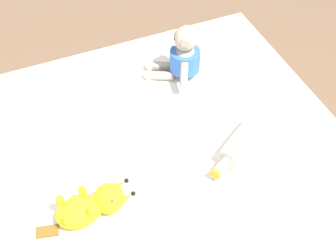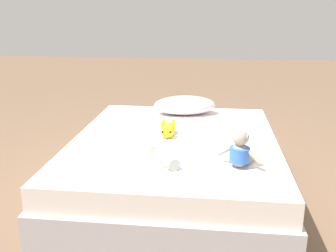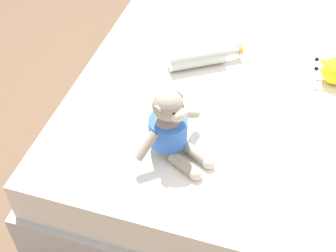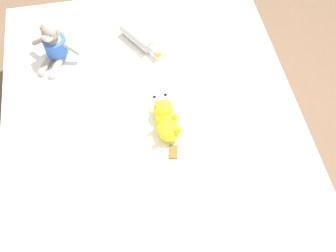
{
  "view_description": "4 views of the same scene",
  "coord_description": "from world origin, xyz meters",
  "px_view_note": "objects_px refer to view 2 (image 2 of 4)",
  "views": [
    {
      "loc": [
        -0.99,
        0.19,
        1.83
      ],
      "look_at": [
        0.12,
        -0.28,
        0.53
      ],
      "focal_mm": 54.79,
      "sensor_mm": 36.0,
      "label": 1
    },
    {
      "loc": [
        0.26,
        -2.67,
        1.35
      ],
      "look_at": [
        -0.06,
        0.1,
        0.49
      ],
      "focal_mm": 41.17,
      "sensor_mm": 36.0,
      "label": 2
    },
    {
      "loc": [
        1.41,
        -0.19,
        1.57
      ],
      "look_at": [
        0.44,
        -0.49,
        0.53
      ],
      "focal_mm": 50.45,
      "sensor_mm": 36.0,
      "label": 3
    },
    {
      "loc": [
        0.11,
        1.02,
        2.04
      ],
      "look_at": [
        -0.06,
        0.1,
        0.49
      ],
      "focal_mm": 41.19,
      "sensor_mm": 36.0,
      "label": 4
    }
  ],
  "objects_px": {
    "plush_monkey": "(240,151)",
    "plush_yellow_creature": "(168,129)",
    "pillow": "(185,105)",
    "glass_bottle": "(166,159)",
    "bed": "(175,165)"
  },
  "relations": [
    {
      "from": "pillow",
      "to": "glass_bottle",
      "type": "relative_size",
      "value": 2.13
    },
    {
      "from": "plush_monkey",
      "to": "plush_yellow_creature",
      "type": "relative_size",
      "value": 0.82
    },
    {
      "from": "plush_monkey",
      "to": "bed",
      "type": "bearing_deg",
      "value": 132.89
    },
    {
      "from": "bed",
      "to": "plush_monkey",
      "type": "bearing_deg",
      "value": -47.11
    },
    {
      "from": "pillow",
      "to": "plush_monkey",
      "type": "xyz_separation_m",
      "value": [
        0.42,
        -1.15,
        0.01
      ]
    },
    {
      "from": "plush_monkey",
      "to": "glass_bottle",
      "type": "height_order",
      "value": "plush_monkey"
    },
    {
      "from": "plush_yellow_creature",
      "to": "glass_bottle",
      "type": "xyz_separation_m",
      "value": [
        0.06,
        -0.56,
        -0.01
      ]
    },
    {
      "from": "plush_monkey",
      "to": "plush_yellow_creature",
      "type": "xyz_separation_m",
      "value": [
        -0.5,
        0.54,
        -0.05
      ]
    },
    {
      "from": "bed",
      "to": "plush_yellow_creature",
      "type": "xyz_separation_m",
      "value": [
        -0.06,
        0.06,
        0.27
      ]
    },
    {
      "from": "plush_monkey",
      "to": "pillow",
      "type": "bearing_deg",
      "value": 110.12
    },
    {
      "from": "plush_yellow_creature",
      "to": "glass_bottle",
      "type": "height_order",
      "value": "plush_yellow_creature"
    },
    {
      "from": "bed",
      "to": "plush_monkey",
      "type": "distance_m",
      "value": 0.72
    },
    {
      "from": "bed",
      "to": "pillow",
      "type": "height_order",
      "value": "pillow"
    },
    {
      "from": "plush_yellow_creature",
      "to": "glass_bottle",
      "type": "bearing_deg",
      "value": -84.14
    },
    {
      "from": "bed",
      "to": "plush_monkey",
      "type": "height_order",
      "value": "plush_monkey"
    }
  ]
}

